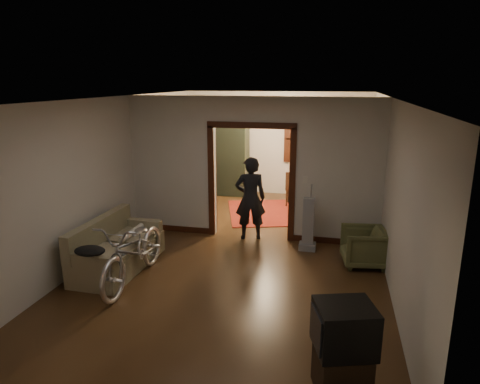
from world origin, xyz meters
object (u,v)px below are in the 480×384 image
(armchair, at_px, (364,247))
(desk, at_px, (320,187))
(bicycle, at_px, (134,250))
(locker, at_px, (230,161))
(sofa, at_px, (118,244))
(person, at_px, (250,198))

(armchair, xyz_separation_m, desk, (-0.90, 4.05, 0.03))
(bicycle, bearing_deg, armchair, 21.96)
(bicycle, height_order, locker, locker)
(locker, distance_m, desk, 2.53)
(sofa, bearing_deg, armchair, 16.06)
(bicycle, distance_m, locker, 5.52)
(desk, bearing_deg, armchair, -58.10)
(armchair, distance_m, desk, 4.15)
(sofa, bearing_deg, bicycle, -37.58)
(bicycle, relative_size, desk, 2.09)
(desk, bearing_deg, person, -91.83)
(locker, height_order, desk, locker)
(locker, bearing_deg, person, -68.83)
(bicycle, relative_size, armchair, 2.77)
(locker, bearing_deg, armchair, -49.72)
(sofa, xyz_separation_m, armchair, (4.03, 1.04, -0.10))
(armchair, relative_size, locker, 0.38)
(bicycle, distance_m, desk, 6.10)
(bicycle, bearing_deg, sofa, 140.51)
(armchair, bearing_deg, sofa, -83.47)
(bicycle, bearing_deg, desk, 64.07)
(person, bearing_deg, locker, -86.32)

